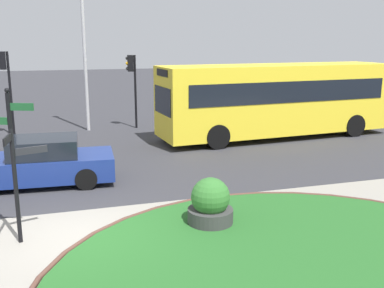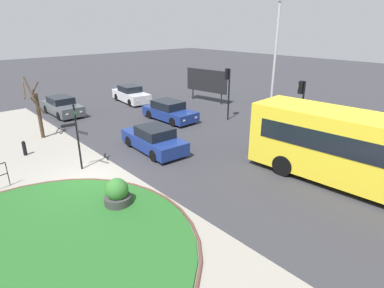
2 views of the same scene
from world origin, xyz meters
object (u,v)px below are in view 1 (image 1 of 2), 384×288
bus_yellow (277,99)px  traffic_light_near (132,75)px  signpost_directional (14,156)px  traffic_light_far (6,75)px  lamppost_tall (84,36)px  car_trailing (40,163)px  planter_near_signpost (210,205)px

bus_yellow → traffic_light_near: (-5.74, 3.99, 0.89)m
bus_yellow → signpost_directional: bearing=34.8°
signpost_directional → traffic_light_near: traffic_light_near is taller
bus_yellow → traffic_light_far: 11.99m
traffic_light_far → lamppost_tall: lamppost_tall is taller
car_trailing → traffic_light_far: 8.11m
bus_yellow → lamppost_tall: size_ratio=1.29×
bus_yellow → planter_near_signpost: (-6.11, -8.62, -1.21)m
car_trailing → traffic_light_near: traffic_light_near is taller
bus_yellow → planter_near_signpost: 10.64m
signpost_directional → car_trailing: bearing=85.4°
signpost_directional → bus_yellow: signpost_directional is taller
bus_yellow → car_trailing: size_ratio=2.38×
car_trailing → planter_near_signpost: 5.92m
planter_near_signpost → traffic_light_near: bearing=88.3°
bus_yellow → lamppost_tall: lamppost_tall is taller
traffic_light_far → planter_near_signpost: 13.49m
signpost_directional → planter_near_signpost: 4.42m
traffic_light_far → signpost_directional: bearing=94.7°
car_trailing → traffic_light_far: size_ratio=1.19×
traffic_light_near → planter_near_signpost: 12.78m
car_trailing → traffic_light_near: bearing=-113.8°
signpost_directional → lamppost_tall: (2.37, 12.36, 2.52)m
bus_yellow → car_trailing: bus_yellow is taller
traffic_light_far → lamppost_tall: bearing=-172.7°
lamppost_tall → planter_near_signpost: lamppost_tall is taller
signpost_directional → traffic_light_far: size_ratio=0.88×
signpost_directional → traffic_light_far: bearing=95.3°
signpost_directional → planter_near_signpost: signpost_directional is taller
signpost_directional → traffic_light_far: traffic_light_far is taller
planter_near_signpost → lamppost_tall: bearing=98.1°
signpost_directional → planter_near_signpost: bearing=-4.6°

